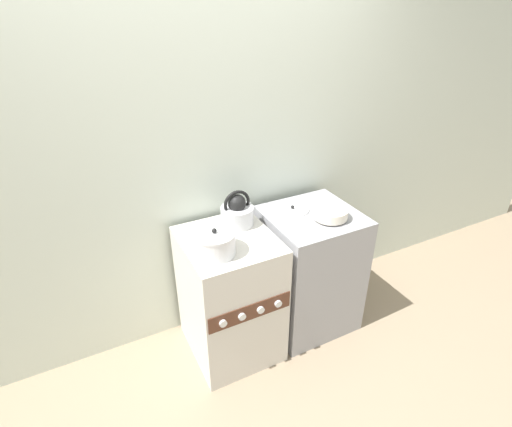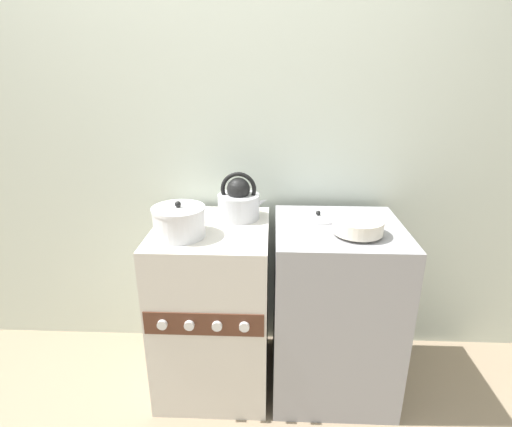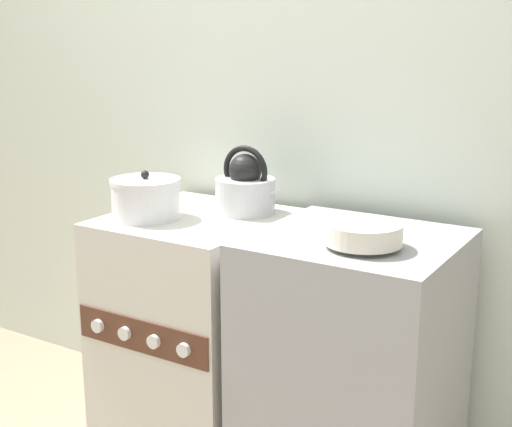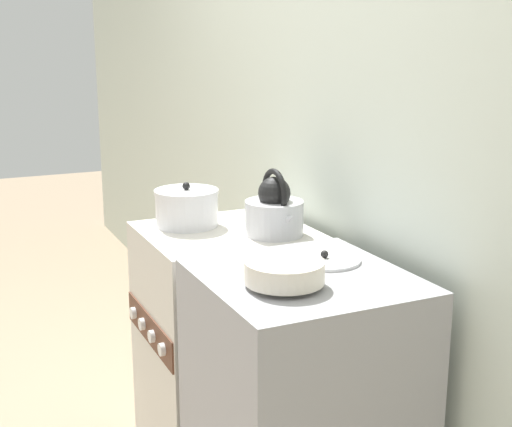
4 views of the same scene
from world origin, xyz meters
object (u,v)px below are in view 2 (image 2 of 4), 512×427
Objects in this scene: loose_pot_lid at (318,216)px; stove at (214,306)px; enamel_bowl at (358,226)px; kettle at (239,202)px; cooking_pot at (179,222)px.

stove is at bearing -168.21° from loose_pot_lid.
stove is at bearing 170.98° from enamel_bowl.
kettle is 1.16× the size of enamel_bowl.
enamel_bowl is at bearing 0.01° from cooking_pot.
kettle reaches higher than stove.
cooking_pot is (-0.25, -0.24, -0.02)m from kettle.
stove is 3.95× the size of loose_pot_lid.
cooking_pot is 0.78m from enamel_bowl.
cooking_pot is 0.67m from loose_pot_lid.
kettle is 0.59m from enamel_bowl.
kettle reaches higher than cooking_pot.
loose_pot_lid is at bearing 11.79° from stove.
loose_pot_lid is (0.39, -0.02, -0.06)m from kettle.
stove is 0.53m from cooking_pot.
enamel_bowl is 0.99× the size of loose_pot_lid.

